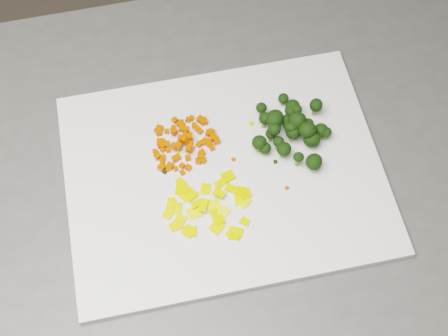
% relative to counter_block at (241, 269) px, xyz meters
% --- Properties ---
extents(counter_block, '(1.16, 1.00, 0.90)m').
position_rel_counter_block_xyz_m(counter_block, '(0.00, 0.00, 0.00)').
color(counter_block, '#4F4F4C').
rests_on(counter_block, ground).
extents(cutting_board, '(0.53, 0.47, 0.01)m').
position_rel_counter_block_xyz_m(cutting_board, '(-0.03, -0.02, 0.46)').
color(cutting_board, white).
rests_on(cutting_board, counter_block).
extents(carrot_pile, '(0.10, 0.10, 0.03)m').
position_rel_counter_block_xyz_m(carrot_pile, '(-0.10, 0.01, 0.48)').
color(carrot_pile, '#CC3B02').
rests_on(carrot_pile, cutting_board).
extents(pepper_pile, '(0.11, 0.11, 0.02)m').
position_rel_counter_block_xyz_m(pepper_pile, '(-0.05, -0.08, 0.47)').
color(pepper_pile, yellow).
rests_on(pepper_pile, cutting_board).
extents(broccoli_pile, '(0.12, 0.12, 0.05)m').
position_rel_counter_block_xyz_m(broccoli_pile, '(0.05, 0.05, 0.49)').
color(broccoli_pile, black).
rests_on(broccoli_pile, cutting_board).
extents(carrot_cube_0, '(0.01, 0.01, 0.01)m').
position_rel_counter_block_xyz_m(carrot_cube_0, '(-0.06, 0.04, 0.46)').
color(carrot_cube_0, '#CC3B02').
rests_on(carrot_cube_0, carrot_pile).
extents(carrot_cube_1, '(0.01, 0.01, 0.01)m').
position_rel_counter_block_xyz_m(carrot_cube_1, '(-0.06, 0.01, 0.47)').
color(carrot_cube_1, '#CC3B02').
rests_on(carrot_cube_1, carrot_pile).
extents(carrot_cube_2, '(0.01, 0.01, 0.01)m').
position_rel_counter_block_xyz_m(carrot_cube_2, '(-0.09, -0.02, 0.47)').
color(carrot_cube_2, '#CC3B02').
rests_on(carrot_cube_2, carrot_pile).
extents(carrot_cube_3, '(0.01, 0.01, 0.01)m').
position_rel_counter_block_xyz_m(carrot_cube_3, '(-0.09, 0.04, 0.46)').
color(carrot_cube_3, '#CC3B02').
rests_on(carrot_cube_3, carrot_pile).
extents(carrot_cube_4, '(0.01, 0.01, 0.01)m').
position_rel_counter_block_xyz_m(carrot_cube_4, '(-0.12, -0.00, 0.46)').
color(carrot_cube_4, '#CC3B02').
rests_on(carrot_cube_4, carrot_pile).
extents(carrot_cube_5, '(0.01, 0.01, 0.01)m').
position_rel_counter_block_xyz_m(carrot_cube_5, '(-0.12, -0.02, 0.46)').
color(carrot_cube_5, '#CC3B02').
rests_on(carrot_cube_5, carrot_pile).
extents(carrot_cube_6, '(0.01, 0.01, 0.01)m').
position_rel_counter_block_xyz_m(carrot_cube_6, '(-0.12, 0.03, 0.47)').
color(carrot_cube_6, '#CC3B02').
rests_on(carrot_cube_6, carrot_pile).
extents(carrot_cube_7, '(0.01, 0.01, 0.01)m').
position_rel_counter_block_xyz_m(carrot_cube_7, '(-0.10, 0.02, 0.47)').
color(carrot_cube_7, '#CC3B02').
rests_on(carrot_cube_7, carrot_pile).
extents(carrot_cube_8, '(0.01, 0.01, 0.01)m').
position_rel_counter_block_xyz_m(carrot_cube_8, '(-0.14, 0.02, 0.47)').
color(carrot_cube_8, '#CC3B02').
rests_on(carrot_cube_8, carrot_pile).
extents(carrot_cube_9, '(0.01, 0.01, 0.01)m').
position_rel_counter_block_xyz_m(carrot_cube_9, '(-0.10, 0.00, 0.47)').
color(carrot_cube_9, '#CC3B02').
rests_on(carrot_cube_9, carrot_pile).
extents(carrot_cube_10, '(0.01, 0.01, 0.01)m').
position_rel_counter_block_xyz_m(carrot_cube_10, '(-0.12, 0.00, 0.47)').
color(carrot_cube_10, '#CC3B02').
rests_on(carrot_cube_10, carrot_pile).
extents(carrot_cube_11, '(0.01, 0.01, 0.01)m').
position_rel_counter_block_xyz_m(carrot_cube_11, '(-0.08, 0.00, 0.47)').
color(carrot_cube_11, '#CC3B02').
rests_on(carrot_cube_11, carrot_pile).
extents(carrot_cube_12, '(0.01, 0.01, 0.01)m').
position_rel_counter_block_xyz_m(carrot_cube_12, '(-0.06, 0.02, 0.47)').
color(carrot_cube_12, '#CC3B02').
rests_on(carrot_cube_12, carrot_pile).
extents(carrot_cube_13, '(0.01, 0.01, 0.01)m').
position_rel_counter_block_xyz_m(carrot_cube_13, '(-0.07, -0.01, 0.46)').
color(carrot_cube_13, '#CC3B02').
rests_on(carrot_cube_13, carrot_pile).
extents(carrot_cube_14, '(0.01, 0.01, 0.01)m').
position_rel_counter_block_xyz_m(carrot_cube_14, '(-0.13, -0.02, 0.47)').
color(carrot_cube_14, '#CC3B02').
rests_on(carrot_cube_14, carrot_pile).
extents(carrot_cube_15, '(0.01, 0.01, 0.01)m').
position_rel_counter_block_xyz_m(carrot_cube_15, '(-0.10, 0.02, 0.47)').
color(carrot_cube_15, '#CC3B02').
rests_on(carrot_cube_15, carrot_pile).
extents(carrot_cube_16, '(0.01, 0.01, 0.01)m').
position_rel_counter_block_xyz_m(carrot_cube_16, '(-0.10, -0.02, 0.47)').
color(carrot_cube_16, '#CC3B02').
rests_on(carrot_cube_16, carrot_pile).
extents(carrot_cube_17, '(0.01, 0.01, 0.01)m').
position_rel_counter_block_xyz_m(carrot_cube_17, '(-0.12, 0.05, 0.47)').
color(carrot_cube_17, '#CC3B02').
rests_on(carrot_cube_17, carrot_pile).
extents(carrot_cube_18, '(0.01, 0.01, 0.01)m').
position_rel_counter_block_xyz_m(carrot_cube_18, '(-0.07, 0.00, 0.47)').
color(carrot_cube_18, '#CC3B02').
rests_on(carrot_cube_18, carrot_pile).
extents(carrot_cube_19, '(0.01, 0.01, 0.01)m').
position_rel_counter_block_xyz_m(carrot_cube_19, '(-0.10, 0.03, 0.47)').
color(carrot_cube_19, '#CC3B02').
rests_on(carrot_cube_19, carrot_pile).
extents(carrot_cube_20, '(0.01, 0.01, 0.01)m').
position_rel_counter_block_xyz_m(carrot_cube_20, '(-0.08, -0.03, 0.47)').
color(carrot_cube_20, '#CC3B02').
rests_on(carrot_cube_20, carrot_pile).
extents(carrot_cube_21, '(0.01, 0.01, 0.01)m').
position_rel_counter_block_xyz_m(carrot_cube_21, '(-0.11, 0.05, 0.46)').
color(carrot_cube_21, '#CC3B02').
rests_on(carrot_cube_21, carrot_pile).
extents(carrot_cube_22, '(0.01, 0.01, 0.01)m').
position_rel_counter_block_xyz_m(carrot_cube_22, '(-0.09, 0.03, 0.47)').
color(carrot_cube_22, '#CC3B02').
rests_on(carrot_cube_22, carrot_pile).
extents(carrot_cube_23, '(0.01, 0.01, 0.01)m').
position_rel_counter_block_xyz_m(carrot_cube_23, '(-0.10, 0.01, 0.47)').
color(carrot_cube_23, '#CC3B02').
rests_on(carrot_cube_23, carrot_pile).
extents(carrot_cube_24, '(0.01, 0.01, 0.01)m').
position_rel_counter_block_xyz_m(carrot_cube_24, '(-0.07, 0.01, 0.47)').
color(carrot_cube_24, '#CC3B02').
rests_on(carrot_cube_24, carrot_pile).
extents(carrot_cube_25, '(0.01, 0.01, 0.01)m').
position_rel_counter_block_xyz_m(carrot_cube_25, '(-0.12, 0.03, 0.46)').
color(carrot_cube_25, '#CC3B02').
rests_on(carrot_cube_25, carrot_pile).
extents(carrot_cube_26, '(0.01, 0.01, 0.01)m').
position_rel_counter_block_xyz_m(carrot_cube_26, '(-0.13, 0.00, 0.47)').
color(carrot_cube_26, '#CC3B02').
rests_on(carrot_cube_26, carrot_pile).
extents(carrot_cube_27, '(0.01, 0.01, 0.01)m').
position_rel_counter_block_xyz_m(carrot_cube_27, '(-0.09, -0.00, 0.47)').
color(carrot_cube_27, '#CC3B02').
rests_on(carrot_cube_27, carrot_pile).
extents(carrot_cube_28, '(0.01, 0.01, 0.01)m').
position_rel_counter_block_xyz_m(carrot_cube_28, '(-0.08, 0.05, 0.47)').
color(carrot_cube_28, '#CC3B02').
rests_on(carrot_cube_28, carrot_pile).
extents(carrot_cube_29, '(0.01, 0.01, 0.01)m').
position_rel_counter_block_xyz_m(carrot_cube_29, '(-0.11, 0.03, 0.47)').
color(carrot_cube_29, '#CC3B02').
rests_on(carrot_cube_29, carrot_pile).
extents(carrot_cube_30, '(0.01, 0.01, 0.01)m').
position_rel_counter_block_xyz_m(carrot_cube_30, '(-0.09, 0.01, 0.47)').
color(carrot_cube_30, '#CC3B02').
rests_on(carrot_cube_30, carrot_pile).
extents(carrot_cube_31, '(0.01, 0.01, 0.01)m').
position_rel_counter_block_xyz_m(carrot_cube_31, '(-0.08, 0.04, 0.47)').
color(carrot_cube_31, '#CC3B02').
rests_on(carrot_cube_31, carrot_pile).
extents(carrot_cube_32, '(0.01, 0.01, 0.01)m').
position_rel_counter_block_xyz_m(carrot_cube_32, '(-0.11, 0.02, 0.47)').
color(carrot_cube_32, '#CC3B02').
rests_on(carrot_cube_32, carrot_pile).
extents(carrot_cube_33, '(0.01, 0.01, 0.01)m').
position_rel_counter_block_xyz_m(carrot_cube_33, '(-0.05, 0.02, 0.47)').
color(carrot_cube_33, '#CC3B02').
rests_on(carrot_cube_33, carrot_pile).
extents(carrot_cube_34, '(0.01, 0.01, 0.01)m').
position_rel_counter_block_xyz_m(carrot_cube_34, '(-0.07, 0.02, 0.47)').
color(carrot_cube_34, '#CC3B02').
rests_on(carrot_cube_34, carrot_pile).
extents(carrot_cube_35, '(0.01, 0.01, 0.01)m').
position_rel_counter_block_xyz_m(carrot_cube_35, '(-0.06, -0.01, 0.47)').
color(carrot_cube_35, '#CC3B02').
rests_on(carrot_cube_35, carrot_pile).
extents(carrot_cube_36, '(0.01, 0.01, 0.01)m').
position_rel_counter_block_xyz_m(carrot_cube_36, '(-0.13, 0.01, 0.47)').
color(carrot_cube_36, '#CC3B02').
rests_on(carrot_cube_36, carrot_pile).
extents(carrot_cube_37, '(0.01, 0.01, 0.01)m').
position_rel_counter_block_xyz_m(carrot_cube_37, '(-0.10, 0.00, 0.47)').
color(carrot_cube_37, '#CC3B02').
rests_on(carrot_cube_37, carrot_pile).
extents(carrot_cube_38, '(0.01, 0.01, 0.01)m').
position_rel_counter_block_xyz_m(carrot_cube_38, '(-0.09, 0.01, 0.47)').
color(carrot_cube_38, '#CC3B02').
rests_on(carrot_cube_38, carrot_pile).
extents(carrot_cube_39, '(0.01, 0.01, 0.01)m').
position_rel_counter_block_xyz_m(carrot_cube_39, '(-0.11, 0.04, 0.47)').
color(carrot_cube_39, '#CC3B02').
rests_on(carrot_cube_39, carrot_pile).
extents(carrot_cube_40, '(0.01, 0.01, 0.01)m').
position_rel_counter_block_xyz_m(carrot_cube_40, '(-0.06, 0.02, 0.47)').
color(carrot_cube_40, '#CC3B02').
rests_on(carrot_cube_40, carrot_pile).
extents(carrot_cube_41, '(0.01, 0.01, 0.01)m').
position_rel_counter_block_xyz_m(carrot_cube_41, '(-0.09, -0.03, 0.46)').
color(carrot_cube_41, '#CC3B02').
rests_on(carrot_cube_41, carrot_pile).
extents(carrot_cube_42, '(0.01, 0.01, 0.01)m').
position_rel_counter_block_xyz_m(carrot_cube_42, '(-0.11, -0.00, 0.47)').
color(carrot_cube_42, '#CC3B02').
rests_on(carrot_cube_42, carrot_pile).
extents(carrot_cube_43, '(0.01, 0.01, 0.01)m').
position_rel_counter_block_xyz_m(carrot_cube_43, '(-0.09, 0.02, 0.47)').
color(carrot_cube_43, '#CC3B02').
rests_on(carrot_cube_43, carrot_pile).
extents(carrot_cube_44, '(0.01, 0.01, 0.01)m').
position_rel_counter_block_xyz_m(carrot_cube_44, '(-0.11, -0.03, 0.47)').
color(carrot_cube_44, '#CC3B02').
rests_on(carrot_cube_44, carrot_pile).
extents(carrot_cube_45, '(0.01, 0.01, 0.01)m').
position_rel_counter_block_xyz_m(carrot_cube_45, '(-0.12, -0.02, 0.46)').
color(carrot_cube_45, '#CC3B02').
rests_on(carrot_cube_45, carrot_pile).
extents(carrot_cube_46, '(0.01, 0.01, 0.01)m').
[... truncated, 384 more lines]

